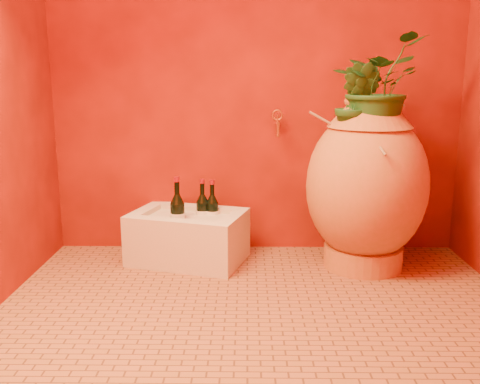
{
  "coord_description": "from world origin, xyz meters",
  "views": [
    {
      "loc": [
        -0.06,
        -2.3,
        1.09
      ],
      "look_at": [
        -0.09,
        0.35,
        0.51
      ],
      "focal_mm": 40.0,
      "sensor_mm": 36.0,
      "label": 1
    }
  ],
  "objects_px": {
    "wine_bottle_c": "(203,213)",
    "wall_tap": "(277,122)",
    "wine_bottle_b": "(212,213)",
    "amphora": "(367,185)",
    "stone_basin": "(188,238)",
    "wine_bottle_a": "(178,216)"
  },
  "relations": [
    {
      "from": "wine_bottle_a",
      "to": "wall_tap",
      "type": "distance_m",
      "value": 0.82
    },
    {
      "from": "wine_bottle_b",
      "to": "wine_bottle_c",
      "type": "bearing_deg",
      "value": 178.79
    },
    {
      "from": "amphora",
      "to": "wine_bottle_b",
      "type": "bearing_deg",
      "value": 169.82
    },
    {
      "from": "amphora",
      "to": "wine_bottle_a",
      "type": "distance_m",
      "value": 1.09
    },
    {
      "from": "wine_bottle_b",
      "to": "wall_tap",
      "type": "distance_m",
      "value": 0.67
    },
    {
      "from": "wine_bottle_b",
      "to": "wine_bottle_a",
      "type": "bearing_deg",
      "value": -147.45
    },
    {
      "from": "wine_bottle_a",
      "to": "stone_basin",
      "type": "bearing_deg",
      "value": 42.09
    },
    {
      "from": "wine_bottle_c",
      "to": "stone_basin",
      "type": "bearing_deg",
      "value": -136.64
    },
    {
      "from": "stone_basin",
      "to": "wine_bottle_c",
      "type": "bearing_deg",
      "value": 43.36
    },
    {
      "from": "wine_bottle_b",
      "to": "amphora",
      "type": "bearing_deg",
      "value": -10.18
    },
    {
      "from": "stone_basin",
      "to": "wine_bottle_a",
      "type": "relative_size",
      "value": 2.08
    },
    {
      "from": "wine_bottle_b",
      "to": "wine_bottle_c",
      "type": "distance_m",
      "value": 0.06
    },
    {
      "from": "amphora",
      "to": "wine_bottle_b",
      "type": "relative_size",
      "value": 3.13
    },
    {
      "from": "amphora",
      "to": "wine_bottle_c",
      "type": "distance_m",
      "value": 0.98
    },
    {
      "from": "amphora",
      "to": "stone_basin",
      "type": "xyz_separation_m",
      "value": [
        -1.02,
        0.08,
        -0.34
      ]
    },
    {
      "from": "wine_bottle_c",
      "to": "wall_tap",
      "type": "relative_size",
      "value": 2.03
    },
    {
      "from": "wine_bottle_a",
      "to": "wine_bottle_c",
      "type": "relative_size",
      "value": 1.12
    },
    {
      "from": "stone_basin",
      "to": "wine_bottle_b",
      "type": "height_order",
      "value": "wine_bottle_b"
    },
    {
      "from": "amphora",
      "to": "wine_bottle_c",
      "type": "height_order",
      "value": "amphora"
    },
    {
      "from": "wine_bottle_c",
      "to": "wine_bottle_a",
      "type": "bearing_deg",
      "value": -137.13
    },
    {
      "from": "wine_bottle_b",
      "to": "wine_bottle_c",
      "type": "height_order",
      "value": "wine_bottle_c"
    },
    {
      "from": "stone_basin",
      "to": "wall_tap",
      "type": "xyz_separation_m",
      "value": [
        0.53,
        0.19,
        0.67
      ]
    }
  ]
}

